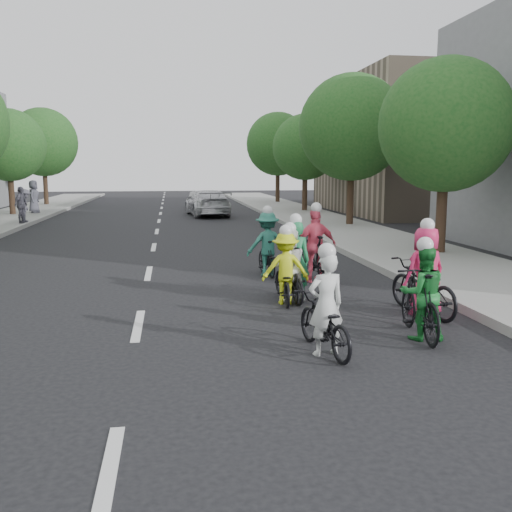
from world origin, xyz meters
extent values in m
plane|color=black|center=(0.00, 0.00, 0.00)|extent=(120.00, 120.00, 0.00)
cube|color=gray|center=(8.00, 10.00, 0.07)|extent=(4.00, 80.00, 0.15)
cube|color=#999993|center=(6.05, 10.00, 0.09)|extent=(0.18, 80.00, 0.18)
cube|color=gray|center=(16.00, 24.00, 4.00)|extent=(10.00, 14.00, 8.00)
cylinder|color=black|center=(-8.20, 24.00, 1.14)|extent=(0.32, 0.32, 2.27)
sphere|color=#1A4F1C|center=(-8.20, 24.00, 3.97)|extent=(4.00, 4.00, 4.00)
cylinder|color=black|center=(-8.20, 33.00, 1.24)|extent=(0.32, 0.32, 2.48)
sphere|color=#1A4F1C|center=(-8.20, 33.00, 4.53)|extent=(4.80, 4.80, 4.80)
cylinder|color=black|center=(8.80, 6.60, 1.14)|extent=(0.32, 0.32, 2.27)
sphere|color=#1A4F1C|center=(8.80, 6.60, 3.97)|extent=(4.00, 4.00, 4.00)
cylinder|color=black|center=(8.80, 15.60, 1.24)|extent=(0.32, 0.32, 2.48)
sphere|color=#1A4F1C|center=(8.80, 15.60, 4.53)|extent=(4.80, 4.80, 4.80)
cylinder|color=black|center=(8.80, 24.60, 1.14)|extent=(0.32, 0.32, 2.27)
sphere|color=#1A4F1C|center=(8.80, 24.60, 3.97)|extent=(4.00, 4.00, 4.00)
cylinder|color=black|center=(8.80, 33.60, 1.24)|extent=(0.32, 0.32, 2.48)
sphere|color=#1A4F1C|center=(8.80, 33.60, 4.53)|extent=(4.80, 4.80, 4.80)
imported|color=black|center=(2.79, -1.90, 0.44)|extent=(0.87, 1.74, 0.88)
imported|color=silver|center=(2.79, -2.00, 0.75)|extent=(0.60, 0.45, 1.50)
sphere|color=silver|center=(2.79, -2.00, 1.52)|extent=(0.26, 0.26, 0.26)
imported|color=black|center=(4.52, -1.38, 0.55)|extent=(0.71, 1.88, 1.10)
imported|color=#1A762D|center=(4.52, -1.48, 0.75)|extent=(0.78, 0.64, 1.50)
sphere|color=silver|center=(4.52, -1.48, 1.52)|extent=(0.26, 0.26, 0.26)
imported|color=black|center=(2.85, 1.32, 0.40)|extent=(0.67, 1.56, 0.80)
imported|color=#D1E119|center=(2.85, 1.22, 0.72)|extent=(0.98, 0.62, 1.45)
sphere|color=silver|center=(2.85, 1.22, 1.47)|extent=(0.26, 0.26, 0.26)
imported|color=black|center=(4.00, 3.40, 0.57)|extent=(0.78, 1.95, 1.14)
imported|color=#F85776|center=(4.00, 3.30, 0.88)|extent=(1.08, 0.56, 1.76)
sphere|color=silver|center=(4.00, 3.30, 1.78)|extent=(0.26, 0.26, 0.26)
imported|color=black|center=(5.20, 0.02, 0.51)|extent=(1.05, 2.04, 1.02)
imported|color=#D72258|center=(5.20, -0.08, 0.83)|extent=(0.90, 0.68, 1.66)
sphere|color=silver|center=(5.20, -0.08, 1.68)|extent=(0.26, 0.26, 0.26)
imported|color=black|center=(3.12, 1.64, 0.49)|extent=(0.65, 1.67, 0.98)
imported|color=#227E4B|center=(3.12, 1.54, 0.82)|extent=(0.64, 0.46, 1.64)
sphere|color=silver|center=(3.12, 1.54, 1.66)|extent=(0.26, 0.26, 0.26)
imported|color=black|center=(2.97, 1.51, 0.42)|extent=(0.80, 1.68, 0.85)
imported|color=white|center=(2.97, 1.41, 0.74)|extent=(0.80, 0.66, 1.48)
sphere|color=silver|center=(2.97, 1.41, 1.50)|extent=(0.26, 0.26, 0.26)
imported|color=black|center=(3.00, 4.32, 0.46)|extent=(0.59, 1.57, 0.92)
imported|color=#26725E|center=(3.00, 4.22, 0.81)|extent=(1.11, 0.71, 1.63)
sphere|color=silver|center=(3.00, 4.22, 1.65)|extent=(0.26, 0.26, 0.26)
imported|color=#BBBCC0|center=(2.70, 22.87, 0.74)|extent=(2.62, 5.30, 1.48)
imported|color=silver|center=(2.56, 29.47, 0.64)|extent=(2.08, 3.93, 1.28)
imported|color=#504F5C|center=(-6.30, 19.00, 0.94)|extent=(0.72, 1.09, 1.57)
imported|color=#4D4C59|center=(-6.30, 18.18, 1.00)|extent=(0.66, 1.08, 1.71)
imported|color=#4E4E5B|center=(-7.18, 24.67, 1.08)|extent=(0.68, 0.97, 1.87)
camera|label=1|loc=(0.60, -9.78, 2.70)|focal=40.00mm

